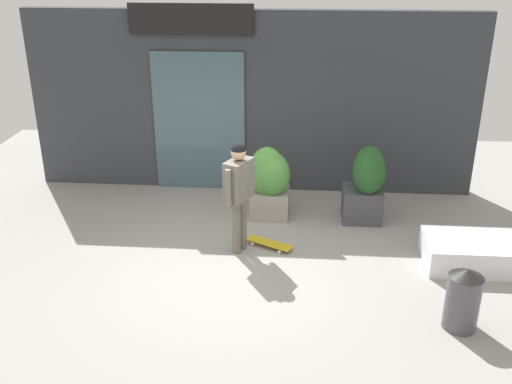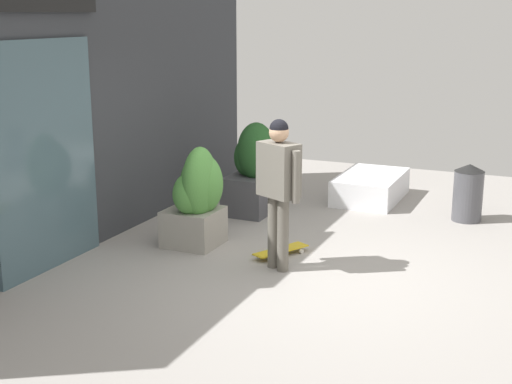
# 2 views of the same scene
# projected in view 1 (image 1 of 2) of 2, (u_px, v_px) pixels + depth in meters

# --- Properties ---
(ground_plane) EXTENTS (12.00, 12.00, 0.00)m
(ground_plane) POSITION_uv_depth(u_px,v_px,m) (235.00, 261.00, 8.56)
(ground_plane) COLOR #9E9993
(building_facade) EXTENTS (8.06, 0.31, 3.36)m
(building_facade) POSITION_uv_depth(u_px,v_px,m) (249.00, 103.00, 10.53)
(building_facade) COLOR #383A3F
(building_facade) RESTS_ON ground_plane
(skateboarder) EXTENTS (0.44, 0.59, 1.71)m
(skateboarder) POSITION_uv_depth(u_px,v_px,m) (239.00, 186.00, 8.44)
(skateboarder) COLOR #666056
(skateboarder) RESTS_ON ground_plane
(skateboard) EXTENTS (0.75, 0.50, 0.08)m
(skateboard) POSITION_uv_depth(u_px,v_px,m) (269.00, 243.00, 8.93)
(skateboard) COLOR gold
(skateboard) RESTS_ON ground_plane
(planter_box_left) EXTENTS (0.68, 0.68, 1.33)m
(planter_box_left) POSITION_uv_depth(u_px,v_px,m) (368.00, 182.00, 9.55)
(planter_box_left) COLOR #47474C
(planter_box_left) RESTS_ON ground_plane
(planter_box_right) EXTENTS (0.69, 0.68, 1.26)m
(planter_box_right) POSITION_uv_depth(u_px,v_px,m) (269.00, 182.00, 9.71)
(planter_box_right) COLOR gray
(planter_box_right) RESTS_ON ground_plane
(trash_bin) EXTENTS (0.41, 0.41, 0.81)m
(trash_bin) POSITION_uv_depth(u_px,v_px,m) (463.00, 299.00, 6.95)
(trash_bin) COLOR #4C4C51
(trash_bin) RESTS_ON ground_plane
(snow_ledge) EXTENTS (1.48, 0.90, 0.40)m
(snow_ledge) POSITION_uv_depth(u_px,v_px,m) (477.00, 252.00, 8.39)
(snow_ledge) COLOR white
(snow_ledge) RESTS_ON ground_plane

